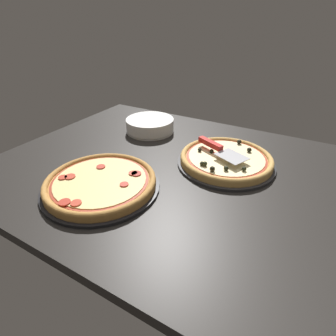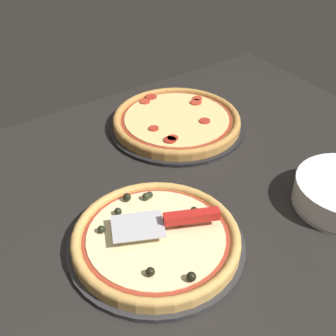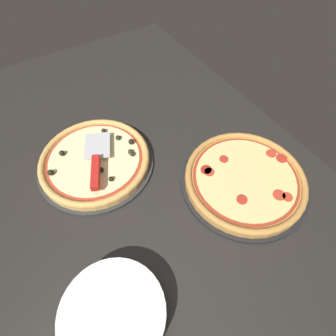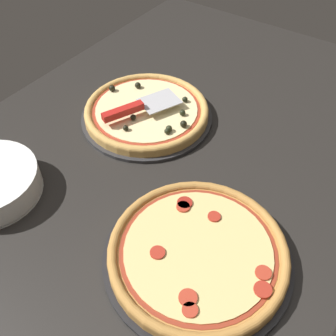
{
  "view_description": "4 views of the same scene",
  "coord_description": "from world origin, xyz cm",
  "px_view_note": "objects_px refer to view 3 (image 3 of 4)",
  "views": [
    {
      "loc": [
        -29.64,
        74.62,
        49.86
      ],
      "look_at": [
        9.23,
        6.18,
        3.0
      ],
      "focal_mm": 28.0,
      "sensor_mm": 36.0,
      "label": 1
    },
    {
      "loc": [
        -41.99,
        -68.43,
        70.67
      ],
      "look_at": [
        9.23,
        6.18,
        3.0
      ],
      "focal_mm": 50.0,
      "sensor_mm": 36.0,
      "label": 2
    },
    {
      "loc": [
        48.99,
        -18.34,
        67.74
      ],
      "look_at": [
        9.23,
        6.18,
        3.0
      ],
      "focal_mm": 28.0,
      "sensor_mm": 36.0,
      "label": 3
    },
    {
      "loc": [
        62.1,
        42.85,
        70.19
      ],
      "look_at": [
        9.23,
        6.18,
        3.0
      ],
      "focal_mm": 42.0,
      "sensor_mm": 36.0,
      "label": 4
    }
  ],
  "objects_px": {
    "plate_stack": "(114,315)",
    "pizza_front": "(95,160)",
    "pizza_back": "(245,179)",
    "serving_spatula": "(96,164)"
  },
  "relations": [
    {
      "from": "pizza_back",
      "to": "serving_spatula",
      "type": "distance_m",
      "value": 0.45
    },
    {
      "from": "serving_spatula",
      "to": "pizza_back",
      "type": "bearing_deg",
      "value": 54.64
    },
    {
      "from": "pizza_front",
      "to": "serving_spatula",
      "type": "height_order",
      "value": "serving_spatula"
    },
    {
      "from": "pizza_back",
      "to": "plate_stack",
      "type": "distance_m",
      "value": 0.5
    },
    {
      "from": "pizza_front",
      "to": "pizza_back",
      "type": "distance_m",
      "value": 0.47
    },
    {
      "from": "serving_spatula",
      "to": "plate_stack",
      "type": "distance_m",
      "value": 0.4
    },
    {
      "from": "plate_stack",
      "to": "pizza_front",
      "type": "bearing_deg",
      "value": 163.1
    },
    {
      "from": "pizza_front",
      "to": "plate_stack",
      "type": "bearing_deg",
      "value": -16.9
    },
    {
      "from": "pizza_back",
      "to": "serving_spatula",
      "type": "bearing_deg",
      "value": -125.36
    },
    {
      "from": "serving_spatula",
      "to": "plate_stack",
      "type": "xyz_separation_m",
      "value": [
        0.38,
        -0.12,
        -0.03
      ]
    }
  ]
}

